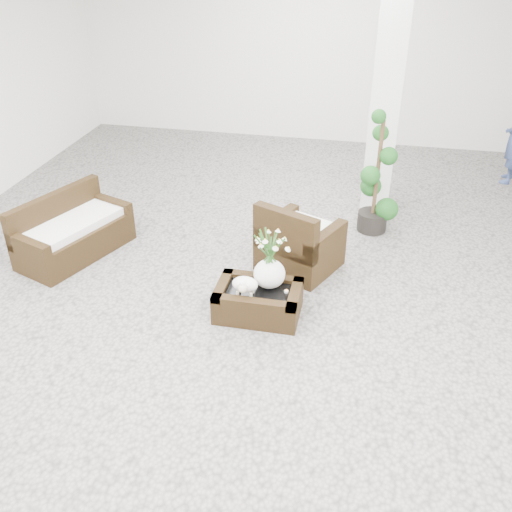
% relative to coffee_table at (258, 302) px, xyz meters
% --- Properties ---
extents(ground, '(11.00, 11.00, 0.00)m').
position_rel_coffee_table_xyz_m(ground, '(-0.06, 0.28, -0.16)').
color(ground, gray).
rests_on(ground, ground).
extents(column, '(0.40, 0.40, 3.50)m').
position_rel_coffee_table_xyz_m(column, '(1.14, 3.08, 1.59)').
color(column, white).
rests_on(column, ground).
extents(coffee_table, '(0.90, 0.60, 0.31)m').
position_rel_coffee_table_xyz_m(coffee_table, '(0.00, 0.00, 0.00)').
color(coffee_table, '#31210E').
rests_on(coffee_table, ground).
extents(sheep_figurine, '(0.28, 0.23, 0.21)m').
position_rel_coffee_table_xyz_m(sheep_figurine, '(-0.12, -0.10, 0.26)').
color(sheep_figurine, white).
rests_on(sheep_figurine, coffee_table).
extents(planter_narcissus, '(0.44, 0.44, 0.80)m').
position_rel_coffee_table_xyz_m(planter_narcissus, '(0.10, 0.10, 0.56)').
color(planter_narcissus, white).
rests_on(planter_narcissus, coffee_table).
extents(tealight, '(0.04, 0.04, 0.03)m').
position_rel_coffee_table_xyz_m(tealight, '(0.30, 0.02, 0.17)').
color(tealight, white).
rests_on(tealight, coffee_table).
extents(armchair, '(1.09, 1.07, 0.89)m').
position_rel_coffee_table_xyz_m(armchair, '(0.30, 1.07, 0.29)').
color(armchair, '#31210E').
rests_on(armchair, ground).
extents(loveseat, '(1.16, 1.60, 0.77)m').
position_rel_coffee_table_xyz_m(loveseat, '(-2.54, 0.78, 0.23)').
color(loveseat, '#31210E').
rests_on(loveseat, ground).
extents(topiary, '(0.44, 0.44, 1.66)m').
position_rel_coffee_table_xyz_m(topiary, '(1.13, 2.23, 0.67)').
color(topiary, '#164516').
rests_on(topiary, ground).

